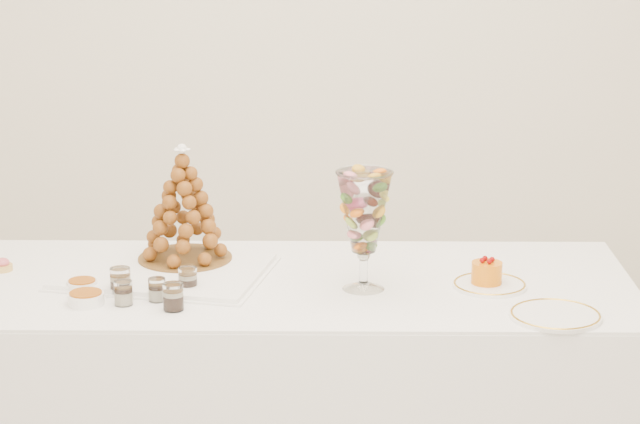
{
  "coord_description": "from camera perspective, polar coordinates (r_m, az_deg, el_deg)",
  "views": [
    {
      "loc": [
        0.04,
        -3.18,
        1.88
      ],
      "look_at": [
        -0.0,
        0.22,
        0.93
      ],
      "focal_mm": 70.0,
      "sensor_mm": 36.0,
      "label": 1
    }
  ],
  "objects": [
    {
      "name": "pink_tart",
      "position": [
        3.72,
        -14.33,
        -2.38
      ],
      "size": [
        0.06,
        0.06,
        0.04
      ],
      "color": "tan",
      "rests_on": "buffet_table"
    },
    {
      "name": "verrine_d",
      "position": [
        3.37,
        -8.98,
        -3.67
      ],
      "size": [
        0.06,
        0.06,
        0.07
      ],
      "primitive_type": "cylinder",
      "rotation": [
        0.0,
        0.0,
        0.26
      ],
      "color": "white",
      "rests_on": "buffet_table"
    },
    {
      "name": "verrine_a",
      "position": [
        3.44,
        -9.11,
        -3.15
      ],
      "size": [
        0.06,
        0.06,
        0.08
      ],
      "primitive_type": "cylinder",
      "rotation": [
        0.0,
        0.0,
        0.13
      ],
      "color": "white",
      "rests_on": "buffet_table"
    },
    {
      "name": "mousse_cake",
      "position": [
        3.5,
        7.63,
        -2.75
      ],
      "size": [
        0.09,
        0.09,
        0.08
      ],
      "color": "orange",
      "rests_on": "cake_plate"
    },
    {
      "name": "verrine_c",
      "position": [
        3.44,
        -6.06,
        -3.09
      ],
      "size": [
        0.06,
        0.06,
        0.07
      ],
      "primitive_type": "cylinder",
      "rotation": [
        0.0,
        0.0,
        -0.19
      ],
      "color": "white",
      "rests_on": "buffet_table"
    },
    {
      "name": "spare_plate",
      "position": [
        3.3,
        10.71,
        -4.68
      ],
      "size": [
        0.24,
        0.24,
        0.01
      ],
      "primitive_type": "cylinder",
      "color": "white",
      "rests_on": "buffet_table"
    },
    {
      "name": "verrine_b",
      "position": [
        3.38,
        -7.46,
        -3.54
      ],
      "size": [
        0.06,
        0.06,
        0.06
      ],
      "primitive_type": "cylinder",
      "rotation": [
        0.0,
        0.0,
        0.23
      ],
      "color": "white",
      "rests_on": "buffet_table"
    },
    {
      "name": "croquembouche",
      "position": [
        3.63,
        -6.26,
        0.38
      ],
      "size": [
        0.29,
        0.29,
        0.34
      ],
      "rotation": [
        0.0,
        0.0,
        -0.35
      ],
      "color": "brown",
      "rests_on": "lace_tray"
    },
    {
      "name": "ramekin_front",
      "position": [
        3.39,
        -10.65,
        -3.92
      ],
      "size": [
        0.1,
        0.1,
        0.03
      ],
      "primitive_type": "cylinder",
      "color": "white",
      "rests_on": "buffet_table"
    },
    {
      "name": "lace_tray",
      "position": [
        3.6,
        -7.13,
        -2.73
      ],
      "size": [
        0.63,
        0.52,
        0.02
      ],
      "primitive_type": "cube",
      "rotation": [
        0.0,
        0.0,
        -0.21
      ],
      "color": "white",
      "rests_on": "buffet_table"
    },
    {
      "name": "cake_plate",
      "position": [
        3.5,
        7.76,
        -3.33
      ],
      "size": [
        0.21,
        0.21,
        0.01
      ],
      "primitive_type": "cylinder",
      "color": "white",
      "rests_on": "buffet_table"
    },
    {
      "name": "macaron_vase",
      "position": [
        3.4,
        2.03,
        -0.07
      ],
      "size": [
        0.15,
        0.15,
        0.33
      ],
      "color": "white",
      "rests_on": "buffet_table"
    },
    {
      "name": "verrine_e",
      "position": [
        3.31,
        -6.73,
        -3.87
      ],
      "size": [
        0.07,
        0.07,
        0.07
      ],
      "primitive_type": "cylinder",
      "rotation": [
        0.0,
        0.0,
        0.29
      ],
      "color": "white",
      "rests_on": "buffet_table"
    },
    {
      "name": "ramekin_back",
      "position": [
        3.51,
        -10.82,
        -3.32
      ],
      "size": [
        0.08,
        0.08,
        0.03
      ],
      "primitive_type": "cylinder",
      "color": "white",
      "rests_on": "buffet_table"
    },
    {
      "name": "buffet_table",
      "position": [
        3.66,
        -1.49,
        -8.73
      ],
      "size": [
        1.97,
        0.79,
        0.75
      ],
      "rotation": [
        0.0,
        0.0,
        0.0
      ],
      "color": "white",
      "rests_on": "ground"
    }
  ]
}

